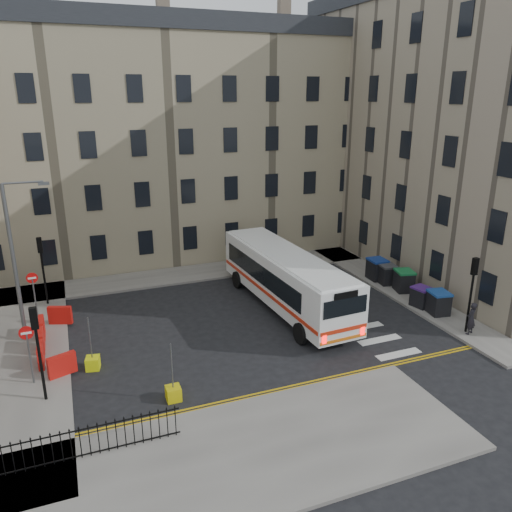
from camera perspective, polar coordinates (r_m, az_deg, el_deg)
ground at (r=28.51m, az=2.16°, el=-7.07°), size 120.00×120.00×0.00m
pavement_north at (r=34.68m, az=-12.75°, el=-2.67°), size 36.00×3.20×0.15m
pavement_east at (r=35.82m, az=12.91°, el=-2.01°), size 2.40×26.00×0.15m
pavement_west at (r=27.66m, az=-26.92°, el=-9.86°), size 6.00×22.00×0.15m
pavement_sw at (r=18.51m, az=-6.12°, el=-22.70°), size 20.00×6.00×0.15m
terrace_north at (r=39.42m, az=-16.73°, el=12.30°), size 38.30×10.80×17.20m
corner_east at (r=41.07m, az=25.06°, el=13.00°), size 17.80×24.30×19.20m
traffic_light_east at (r=27.82m, az=23.50°, el=-2.90°), size 0.28×0.22×4.10m
traffic_light_nw at (r=31.56m, az=-23.29°, el=-0.46°), size 0.28×0.22×4.10m
traffic_light_sw at (r=21.77m, az=-23.74°, el=-8.75°), size 0.28×0.22×4.10m
streetlamp at (r=26.91m, az=-25.94°, el=-0.60°), size 0.50×0.22×8.14m
no_entry_north at (r=29.94m, az=-24.11°, el=-3.16°), size 0.60×0.08×3.00m
no_entry_south at (r=23.50m, az=-24.63°, el=-9.02°), size 0.60×0.08×3.00m
roadworks_barriers at (r=26.76m, az=-22.56°, el=-8.79°), size 1.66×6.26×1.00m
iron_railings at (r=19.20m, az=-20.85°, el=-19.66°), size 7.80×0.04×1.20m
bus at (r=29.17m, az=3.40°, el=-2.42°), size 3.58×12.32×3.30m
wheelie_bin_a at (r=30.25m, az=20.12°, el=-5.01°), size 1.23×1.36×1.33m
wheelie_bin_b at (r=30.95m, az=18.38°, el=-4.43°), size 1.13×1.24×1.19m
wheelie_bin_c at (r=32.95m, az=16.55°, el=-2.71°), size 1.34×1.45×1.35m
wheelie_bin_d at (r=33.92m, az=14.74°, el=-2.00°), size 1.17×1.30×1.30m
wheelie_bin_e at (r=34.55m, az=13.66°, el=-1.45°), size 1.16×1.31×1.40m
pedestrian at (r=28.32m, az=23.37°, el=-6.56°), size 0.75×0.63×1.75m
bollard_yellow at (r=24.67m, az=-18.15°, el=-11.55°), size 0.71×0.71×0.60m
bollard_chevron at (r=21.69m, az=-9.42°, el=-15.24°), size 0.60×0.60×0.60m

